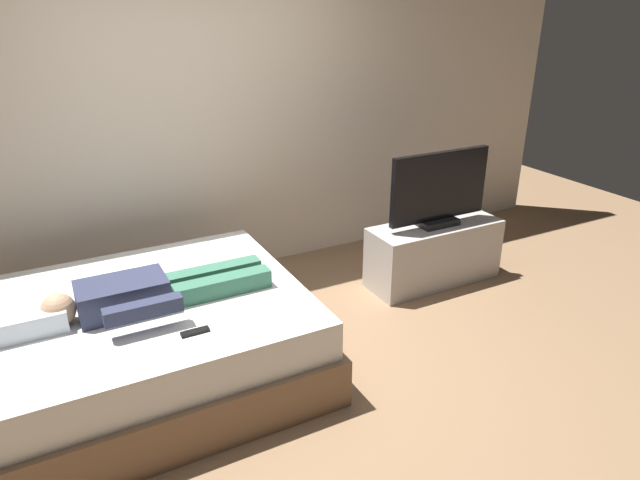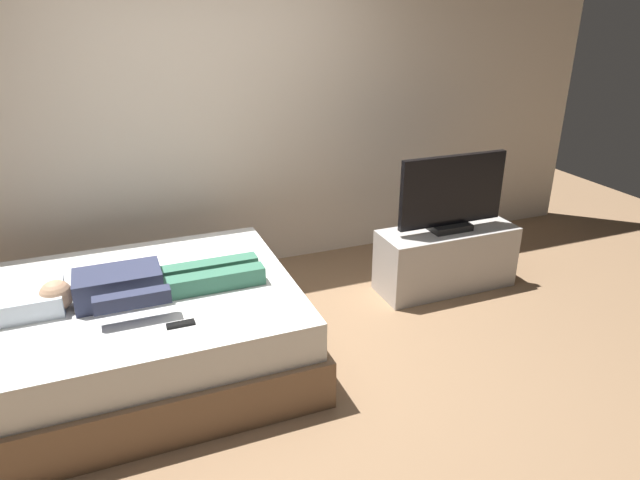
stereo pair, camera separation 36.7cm
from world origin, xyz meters
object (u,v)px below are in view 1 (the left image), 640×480
Objects in this scene: pillow at (16,319)px; bed at (147,341)px; remote at (195,332)px; tv_stand at (434,253)px; tv at (439,190)px; person at (147,293)px.

bed is at bearing 0.00° from pillow.
remote reaches higher than tv_stand.
tv_stand is at bearing 4.60° from pillow.
bed is 1.74× the size of tv_stand.
tv reaches higher than pillow.
pillow is at bearing -175.40° from tv_stand.
tv reaches higher than bed.
tv reaches higher than person.
person is 8.40× the size of remote.
person is at bearing -69.44° from bed.
person is at bearing -6.61° from pillow.
remote is 2.29m from tv.
pillow reaches higher than tv_stand.
pillow is 0.67m from person.
bed is at bearing -174.16° from tv.
bed is at bearing -174.16° from tv_stand.
tv_stand is (2.16, 0.72, -0.30)m from remote.
tv is at bearing 0.00° from tv_stand.
person is at bearing 110.47° from remote.
person is 0.44m from remote.
pillow is at bearing -180.00° from bed.
person is at bearing -172.21° from tv_stand.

